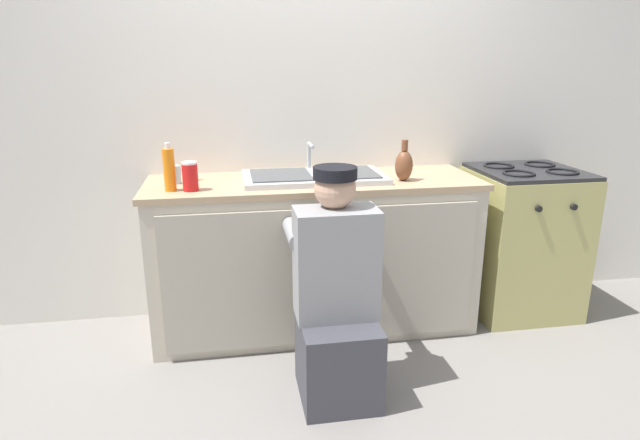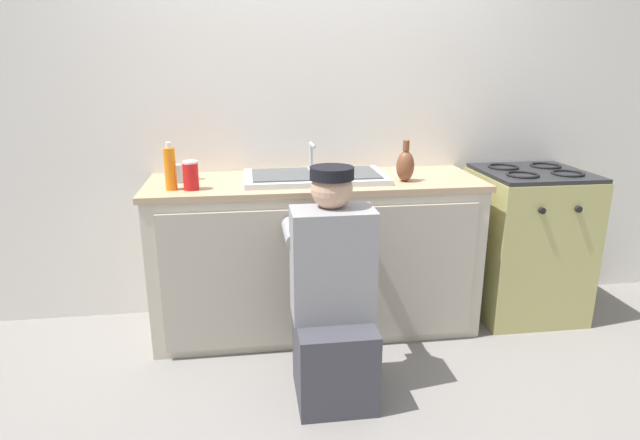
% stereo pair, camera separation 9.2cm
% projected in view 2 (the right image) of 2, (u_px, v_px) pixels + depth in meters
% --- Properties ---
extents(ground_plane, '(12.00, 12.00, 0.00)m').
position_uv_depth(ground_plane, '(322.00, 348.00, 3.02)').
color(ground_plane, gray).
extents(back_wall, '(6.00, 0.10, 2.50)m').
position_uv_depth(back_wall, '(308.00, 113.00, 3.27)').
color(back_wall, silver).
rests_on(back_wall, ground_plane).
extents(counter_cabinet, '(1.85, 0.62, 0.87)m').
position_uv_depth(counter_cabinet, '(316.00, 257.00, 3.17)').
color(counter_cabinet, beige).
rests_on(counter_cabinet, ground_plane).
extents(countertop, '(1.89, 0.62, 0.03)m').
position_uv_depth(countertop, '(315.00, 182.00, 3.04)').
color(countertop, tan).
rests_on(countertop, counter_cabinet).
extents(sink_double_basin, '(0.80, 0.44, 0.19)m').
position_uv_depth(sink_double_basin, '(315.00, 176.00, 3.04)').
color(sink_double_basin, silver).
rests_on(sink_double_basin, countertop).
extents(stove_range, '(0.62, 0.62, 0.93)m').
position_uv_depth(stove_range, '(526.00, 243.00, 3.35)').
color(stove_range, tan).
rests_on(stove_range, ground_plane).
extents(plumber_person, '(0.42, 0.61, 1.10)m').
position_uv_depth(plumber_person, '(333.00, 305.00, 2.50)').
color(plumber_person, '#3F3F47').
rests_on(plumber_person, ground_plane).
extents(vase_decorative, '(0.10, 0.10, 0.23)m').
position_uv_depth(vase_decorative, '(405.00, 165.00, 2.97)').
color(vase_decorative, brown).
rests_on(vase_decorative, countertop).
extents(spice_bottle_red, '(0.04, 0.04, 0.10)m').
position_uv_depth(spice_bottle_red, '(192.00, 171.00, 3.03)').
color(spice_bottle_red, red).
rests_on(spice_bottle_red, countertop).
extents(soap_bottle_orange, '(0.06, 0.06, 0.25)m').
position_uv_depth(soap_bottle_orange, '(170.00, 168.00, 2.77)').
color(soap_bottle_orange, orange).
rests_on(soap_bottle_orange, countertop).
extents(soda_cup_red, '(0.08, 0.08, 0.15)m').
position_uv_depth(soda_cup_red, '(191.00, 176.00, 2.78)').
color(soda_cup_red, red).
rests_on(soda_cup_red, countertop).
extents(water_glass, '(0.06, 0.06, 0.10)m').
position_uv_depth(water_glass, '(177.00, 174.00, 2.95)').
color(water_glass, '#ADC6CC').
rests_on(water_glass, countertop).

